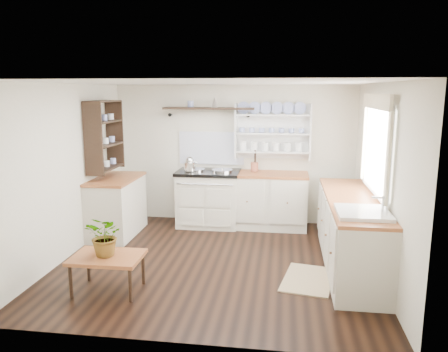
% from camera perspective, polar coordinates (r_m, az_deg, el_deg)
% --- Properties ---
extents(floor, '(4.00, 3.80, 0.01)m').
position_cam_1_polar(floor, '(5.83, -1.01, -11.12)').
color(floor, black).
rests_on(floor, ground).
extents(wall_back, '(4.00, 0.02, 2.30)m').
position_cam_1_polar(wall_back, '(7.36, 1.27, 2.85)').
color(wall_back, beige).
rests_on(wall_back, ground).
extents(wall_right, '(0.02, 3.80, 2.30)m').
position_cam_1_polar(wall_right, '(5.56, 19.78, -0.52)').
color(wall_right, beige).
rests_on(wall_right, ground).
extents(wall_left, '(0.02, 3.80, 2.30)m').
position_cam_1_polar(wall_left, '(6.14, -19.83, 0.53)').
color(wall_left, beige).
rests_on(wall_left, ground).
extents(ceiling, '(4.00, 3.80, 0.01)m').
position_cam_1_polar(ceiling, '(5.40, -1.10, 12.10)').
color(ceiling, white).
rests_on(ceiling, wall_back).
extents(window, '(0.08, 1.55, 1.22)m').
position_cam_1_polar(window, '(5.63, 19.24, 3.94)').
color(window, white).
rests_on(window, wall_right).
extents(aga_cooker, '(1.02, 0.71, 0.95)m').
position_cam_1_polar(aga_cooker, '(7.22, -2.03, -2.84)').
color(aga_cooker, beige).
rests_on(aga_cooker, floor).
extents(back_cabinets, '(1.27, 0.63, 0.90)m').
position_cam_1_polar(back_cabinets, '(7.15, 5.75, -3.08)').
color(back_cabinets, beige).
rests_on(back_cabinets, floor).
extents(right_cabinets, '(0.62, 2.43, 0.90)m').
position_cam_1_polar(right_cabinets, '(5.77, 16.19, -6.97)').
color(right_cabinets, beige).
rests_on(right_cabinets, floor).
extents(belfast_sink, '(0.55, 0.60, 0.45)m').
position_cam_1_polar(belfast_sink, '(4.96, 17.60, -5.89)').
color(belfast_sink, white).
rests_on(belfast_sink, right_cabinets).
extents(left_cabinets, '(0.62, 1.13, 0.90)m').
position_cam_1_polar(left_cabinets, '(6.96, -13.83, -3.76)').
color(left_cabinets, beige).
rests_on(left_cabinets, floor).
extents(plate_rack, '(1.20, 0.22, 0.90)m').
position_cam_1_polar(plate_rack, '(7.23, 6.40, 5.87)').
color(plate_rack, white).
rests_on(plate_rack, wall_back).
extents(high_shelf, '(1.50, 0.29, 0.16)m').
position_cam_1_polar(high_shelf, '(7.22, -2.01, 8.74)').
color(high_shelf, black).
rests_on(high_shelf, wall_back).
extents(left_shelving, '(0.28, 0.80, 1.05)m').
position_cam_1_polar(left_shelving, '(6.82, -15.35, 5.19)').
color(left_shelving, black).
rests_on(left_shelving, wall_left).
extents(kettle, '(0.18, 0.18, 0.23)m').
position_cam_1_polar(kettle, '(7.04, -4.48, 1.56)').
color(kettle, silver).
rests_on(kettle, aga_cooker).
extents(utensil_crock, '(0.12, 0.12, 0.14)m').
position_cam_1_polar(utensil_crock, '(7.13, 4.00, 1.20)').
color(utensil_crock, '#9B5138').
rests_on(utensil_crock, back_cabinets).
extents(center_table, '(0.77, 0.55, 0.41)m').
position_cam_1_polar(center_table, '(5.08, -14.99, -10.49)').
color(center_table, brown).
rests_on(center_table, floor).
extents(potted_plant, '(0.50, 0.47, 0.46)m').
position_cam_1_polar(potted_plant, '(4.99, -15.15, -7.55)').
color(potted_plant, '#3F7233').
rests_on(potted_plant, center_table).
extents(floor_rug, '(0.70, 0.94, 0.02)m').
position_cam_1_polar(floor_rug, '(5.40, 10.90, -13.11)').
color(floor_rug, olive).
rests_on(floor_rug, floor).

